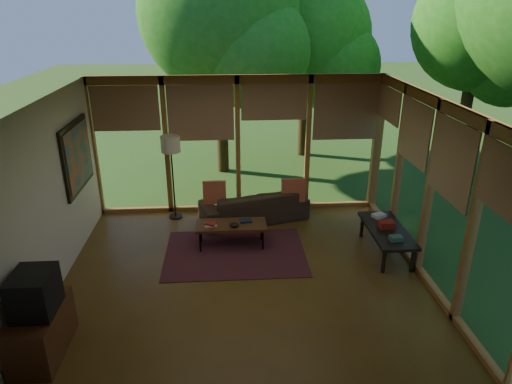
{
  "coord_description": "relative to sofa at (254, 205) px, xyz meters",
  "views": [
    {
      "loc": [
        -0.22,
        -6.04,
        3.88
      ],
      "look_at": [
        0.23,
        0.7,
        1.11
      ],
      "focal_mm": 32.0,
      "sensor_mm": 36.0,
      "label": 1
    }
  ],
  "objects": [
    {
      "name": "floor",
      "position": [
        -0.28,
        -2.0,
        -0.3
      ],
      "size": [
        5.5,
        5.5,
        0.0
      ],
      "primitive_type": "plane",
      "color": "brown",
      "rests_on": "ground"
    },
    {
      "name": "ceiling",
      "position": [
        -0.28,
        -2.0,
        2.4
      ],
      "size": [
        5.5,
        5.5,
        0.0
      ],
      "primitive_type": "plane",
      "rotation": [
        3.14,
        0.0,
        0.0
      ],
      "color": "white",
      "rests_on": "ground"
    },
    {
      "name": "wall_left",
      "position": [
        -3.03,
        -2.0,
        1.05
      ],
      "size": [
        0.04,
        5.0,
        2.7
      ],
      "primitive_type": "cube",
      "color": "beige",
      "rests_on": "ground"
    },
    {
      "name": "wall_front",
      "position": [
        -0.28,
        -4.5,
        1.05
      ],
      "size": [
        5.5,
        0.04,
        2.7
      ],
      "primitive_type": "cube",
      "color": "beige",
      "rests_on": "ground"
    },
    {
      "name": "window_wall_back",
      "position": [
        -0.28,
        0.5,
        1.05
      ],
      "size": [
        5.5,
        0.12,
        2.7
      ],
      "primitive_type": "cube",
      "color": "#A46C33",
      "rests_on": "ground"
    },
    {
      "name": "window_wall_right",
      "position": [
        2.47,
        -2.0,
        1.05
      ],
      "size": [
        0.12,
        5.0,
        2.7
      ],
      "primitive_type": "cube",
      "color": "#A46C33",
      "rests_on": "ground"
    },
    {
      "name": "exterior_lawn",
      "position": [
        7.72,
        6.0,
        -0.31
      ],
      "size": [
        40.0,
        40.0,
        0.0
      ],
      "primitive_type": "plane",
      "color": "#2B541F",
      "rests_on": "ground"
    },
    {
      "name": "tree_nw",
      "position": [
        -0.59,
        2.96,
        3.44
      ],
      "size": [
        3.64,
        3.64,
        5.56
      ],
      "color": "#392814",
      "rests_on": "ground"
    },
    {
      "name": "tree_ne",
      "position": [
        1.62,
        4.2,
        2.81
      ],
      "size": [
        3.3,
        3.3,
        4.77
      ],
      "color": "#392814",
      "rests_on": "ground"
    },
    {
      "name": "tree_far",
      "position": [
        5.4,
        2.74,
        3.18
      ],
      "size": [
        3.09,
        3.09,
        5.03
      ],
      "color": "#392814",
      "rests_on": "ground"
    },
    {
      "name": "rug",
      "position": [
        -0.4,
        -1.3,
        -0.29
      ],
      "size": [
        2.34,
        1.66,
        0.01
      ],
      "primitive_type": "cube",
      "color": "maroon",
      "rests_on": "floor"
    },
    {
      "name": "sofa",
      "position": [
        0.0,
        0.0,
        0.0
      ],
      "size": [
        2.17,
        1.32,
        0.59
      ],
      "primitive_type": "imported",
      "rotation": [
        0.0,
        0.0,
        3.42
      ],
      "color": "#36281B",
      "rests_on": "floor"
    },
    {
      "name": "pillow_left",
      "position": [
        -0.75,
        -0.05,
        0.3
      ],
      "size": [
        0.43,
        0.23,
        0.45
      ],
      "primitive_type": "cube",
      "rotation": [
        -0.21,
        0.0,
        0.0
      ],
      "color": "maroon",
      "rests_on": "sofa"
    },
    {
      "name": "pillow_right",
      "position": [
        0.75,
        -0.05,
        0.3
      ],
      "size": [
        0.44,
        0.24,
        0.46
      ],
      "primitive_type": "cube",
      "rotation": [
        -0.21,
        0.0,
        0.0
      ],
      "color": "maroon",
      "rests_on": "sofa"
    },
    {
      "name": "ct_book_lower",
      "position": [
        -0.81,
        -1.1,
        0.14
      ],
      "size": [
        0.22,
        0.17,
        0.03
      ],
      "primitive_type": "cube",
      "rotation": [
        0.0,
        0.0,
        0.1
      ],
      "color": "beige",
      "rests_on": "coffee_table"
    },
    {
      "name": "ct_book_upper",
      "position": [
        -0.81,
        -1.1,
        0.17
      ],
      "size": [
        0.21,
        0.19,
        0.03
      ],
      "primitive_type": "cube",
      "rotation": [
        0.0,
        0.0,
        -0.35
      ],
      "color": "maroon",
      "rests_on": "coffee_table"
    },
    {
      "name": "ct_book_side",
      "position": [
        -0.21,
        -0.97,
        0.14
      ],
      "size": [
        0.22,
        0.18,
        0.03
      ],
      "primitive_type": "cube",
      "rotation": [
        0.0,
        0.0,
        0.13
      ],
      "color": "black",
      "rests_on": "coffee_table"
    },
    {
      "name": "ct_bowl",
      "position": [
        -0.41,
        -1.15,
        0.16
      ],
      "size": [
        0.16,
        0.16,
        0.07
      ],
      "primitive_type": "ellipsoid",
      "color": "black",
      "rests_on": "coffee_table"
    },
    {
      "name": "media_cabinet",
      "position": [
        -2.75,
        -3.52,
        0.0
      ],
      "size": [
        0.5,
        1.0,
        0.6
      ],
      "primitive_type": "cube",
      "color": "#552C17",
      "rests_on": "floor"
    },
    {
      "name": "television",
      "position": [
        -2.73,
        -3.52,
        0.55
      ],
      "size": [
        0.45,
        0.55,
        0.5
      ],
      "primitive_type": "cube",
      "color": "black",
      "rests_on": "media_cabinet"
    },
    {
      "name": "console_book_a",
      "position": [
        2.12,
        -1.86,
        0.19
      ],
      "size": [
        0.2,
        0.15,
        0.07
      ],
      "primitive_type": "cube",
      "rotation": [
        0.0,
        0.0,
        0.05
      ],
      "color": "#365F50",
      "rests_on": "side_console"
    },
    {
      "name": "console_book_b",
      "position": [
        2.12,
        -1.41,
        0.21
      ],
      "size": [
        0.26,
        0.2,
        0.11
      ],
      "primitive_type": "cube",
      "rotation": [
        0.0,
        0.0,
        0.08
      ],
      "color": "maroon",
      "rests_on": "side_console"
    },
    {
      "name": "console_book_c",
      "position": [
        2.12,
        -1.01,
        0.19
      ],
      "size": [
        0.26,
        0.24,
        0.06
      ],
      "primitive_type": "cube",
      "rotation": [
        0.0,
        0.0,
        0.46
      ],
      "color": "beige",
      "rests_on": "side_console"
    },
    {
      "name": "floor_lamp",
      "position": [
        -1.54,
        0.19,
        1.11
      ],
      "size": [
        0.36,
        0.36,
        1.65
      ],
      "color": "black",
      "rests_on": "floor"
    },
    {
      "name": "coffee_table",
      "position": [
        -0.46,
        -1.05,
        0.09
      ],
      "size": [
        1.2,
        0.5,
        0.43
      ],
      "color": "#552C17",
      "rests_on": "floor"
    },
    {
      "name": "side_console",
      "position": [
        2.12,
        -1.46,
        0.11
      ],
      "size": [
        0.6,
        1.4,
        0.46
      ],
      "color": "black",
      "rests_on": "floor"
    },
    {
      "name": "wall_painting",
      "position": [
        -2.99,
        -0.6,
        1.25
      ],
      "size": [
        0.06,
        1.35,
        1.15
      ],
      "color": "black",
      "rests_on": "wall_left"
    }
  ]
}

